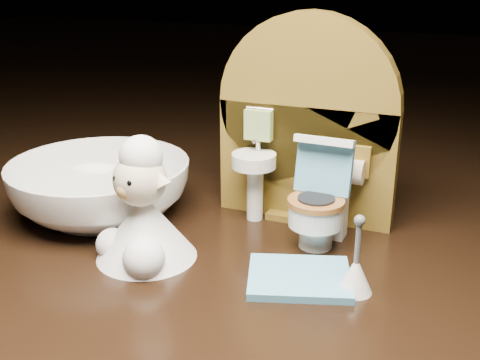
# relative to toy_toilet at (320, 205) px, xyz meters

# --- Properties ---
(backdrop_panel) EXTENTS (0.13, 0.05, 0.15)m
(backdrop_panel) POSITION_rel_toy_toilet_xyz_m (-0.02, 0.04, 0.04)
(backdrop_panel) COLOR brown
(backdrop_panel) RESTS_ON ground
(toy_toilet) EXTENTS (0.04, 0.05, 0.08)m
(toy_toilet) POSITION_rel_toy_toilet_xyz_m (0.00, 0.00, 0.00)
(toy_toilet) COLOR white
(toy_toilet) RESTS_ON ground
(bath_mat) EXTENTS (0.07, 0.07, 0.00)m
(bath_mat) POSITION_rel_toy_toilet_xyz_m (0.00, -0.06, -0.03)
(bath_mat) COLOR #58A4CB
(bath_mat) RESTS_ON ground
(toilet_brush) EXTENTS (0.02, 0.02, 0.05)m
(toilet_brush) POSITION_rel_toy_toilet_xyz_m (0.04, -0.06, -0.01)
(toilet_brush) COLOR white
(toilet_brush) RESTS_ON ground
(plush_lamb) EXTENTS (0.07, 0.07, 0.08)m
(plush_lamb) POSITION_rel_toy_toilet_xyz_m (-0.10, -0.06, 0.00)
(plush_lamb) COLOR white
(plush_lamb) RESTS_ON ground
(ceramic_bowl) EXTENTS (0.17, 0.17, 0.04)m
(ceramic_bowl) POSITION_rel_toy_toilet_xyz_m (-0.16, -0.02, -0.01)
(ceramic_bowl) COLOR white
(ceramic_bowl) RESTS_ON ground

